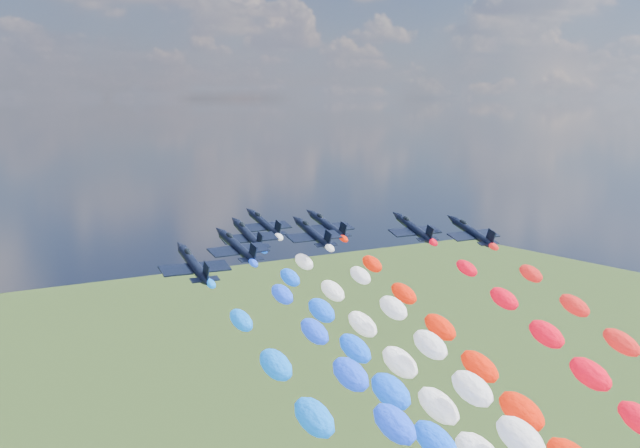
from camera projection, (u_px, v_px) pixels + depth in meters
jet_0 at (194, 264)px, 114.96m from camera, size 10.52×13.79×6.76m
jet_1 at (237, 246)px, 128.87m from camera, size 10.45×13.74×6.76m
jet_2 at (248, 235)px, 139.97m from camera, size 10.39×13.70×6.76m
jet_3 at (313, 233)px, 141.51m from camera, size 9.65×13.17×6.76m
jet_4 at (264, 224)px, 152.43m from camera, size 10.14×13.52×6.76m
jet_5 at (327, 225)px, 150.61m from camera, size 10.42×13.72×6.76m
jet_6 at (413, 228)px, 147.03m from camera, size 10.30×13.64×6.76m
jet_7 at (472, 232)px, 142.86m from camera, size 9.77×13.26×6.76m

